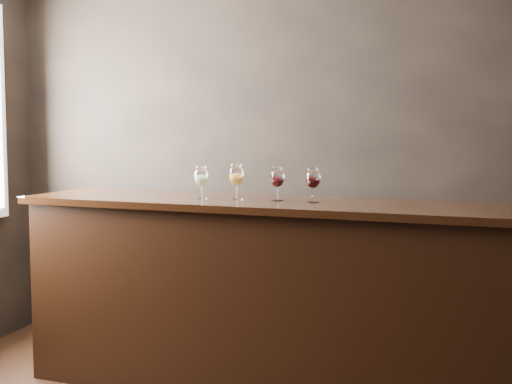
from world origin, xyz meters
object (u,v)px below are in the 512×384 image
(glass_white, at_px, (201,177))
(back_bar_shelf, at_px, (277,293))
(glass_amber, at_px, (236,176))
(glass_red_b, at_px, (313,179))
(bar_counter, at_px, (289,302))
(glass_red_a, at_px, (277,178))

(glass_white, bearing_deg, back_bar_shelf, 68.95)
(glass_amber, distance_m, glass_red_b, 0.49)
(bar_counter, relative_size, back_bar_shelf, 1.35)
(glass_white, bearing_deg, bar_counter, -0.98)
(glass_amber, xyz_separation_m, glass_red_b, (0.49, -0.04, -0.01))
(back_bar_shelf, height_order, glass_red_a, glass_red_a)
(glass_red_b, bearing_deg, glass_white, 177.19)
(back_bar_shelf, relative_size, glass_amber, 11.13)
(bar_counter, height_order, glass_red_a, glass_red_a)
(glass_white, height_order, glass_red_a, same)
(glass_white, height_order, glass_red_b, glass_red_b)
(glass_white, distance_m, glass_red_b, 0.71)
(bar_counter, height_order, back_bar_shelf, bar_counter)
(back_bar_shelf, bearing_deg, glass_red_b, -62.45)
(glass_white, relative_size, glass_amber, 0.92)
(back_bar_shelf, bearing_deg, bar_counter, -70.64)
(back_bar_shelf, distance_m, glass_red_b, 1.27)
(back_bar_shelf, height_order, glass_red_b, glass_red_b)
(glass_white, relative_size, glass_red_a, 1.00)
(glass_red_a, bearing_deg, back_bar_shelf, 104.09)
(bar_counter, bearing_deg, glass_red_a, 177.44)
(back_bar_shelf, xyz_separation_m, glass_red_b, (0.42, -0.80, 0.89))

